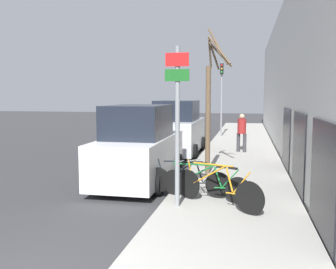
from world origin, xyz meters
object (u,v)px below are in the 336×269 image
at_px(bicycle_2, 187,180).
at_px(traffic_light, 222,89).
at_px(parked_car_1, 178,130).
at_px(signpost, 177,120).
at_px(bicycle_0, 217,188).
at_px(parked_car_0, 140,148).
at_px(pedestrian_near, 242,130).
at_px(street_tree, 210,105).
at_px(bicycle_1, 205,184).

xyz_separation_m(bicycle_2, traffic_light, (-0.15, 13.78, 2.51)).
distance_m(bicycle_2, parked_car_1, 7.38).
distance_m(signpost, bicycle_0, 1.77).
relative_size(signpost, bicycle_2, 1.62).
bearing_deg(signpost, bicycle_2, 85.68).
xyz_separation_m(bicycle_0, parked_car_0, (-2.53, 2.51, 0.50)).
height_order(signpost, pedestrian_near, signpost).
height_order(signpost, parked_car_0, signpost).
bearing_deg(signpost, bicycle_0, 12.72).
height_order(bicycle_0, street_tree, street_tree).
bearing_deg(parked_car_0, bicycle_0, -45.09).
xyz_separation_m(parked_car_1, pedestrian_near, (2.79, 0.40, 0.02)).
height_order(signpost, bicycle_1, signpost).
distance_m(signpost, parked_car_0, 3.34).
distance_m(bicycle_0, parked_car_1, 8.34).
height_order(parked_car_1, traffic_light, traffic_light).
xyz_separation_m(parked_car_0, parked_car_1, (0.14, 5.46, 0.04)).
height_order(pedestrian_near, traffic_light, traffic_light).
height_order(bicycle_2, street_tree, street_tree).
relative_size(bicycle_2, pedestrian_near, 1.31).
relative_size(pedestrian_near, traffic_light, 0.37).
bearing_deg(signpost, bicycle_1, 51.54).
bearing_deg(parked_car_1, bicycle_1, -74.73).
bearing_deg(street_tree, parked_car_1, 112.97).
relative_size(bicycle_1, parked_car_1, 0.51).
xyz_separation_m(bicycle_1, pedestrian_near, (0.72, 7.88, 0.59)).
relative_size(bicycle_0, parked_car_0, 0.43).
distance_m(parked_car_0, parked_car_1, 5.46).
relative_size(bicycle_0, pedestrian_near, 1.23).
relative_size(parked_car_0, traffic_light, 1.06).
bearing_deg(bicycle_0, bicycle_1, 67.12).
bearing_deg(bicycle_1, bicycle_2, 74.74).
bearing_deg(parked_car_1, traffic_light, 77.38).
distance_m(signpost, pedestrian_near, 8.71).
height_order(bicycle_0, parked_car_0, parked_car_0).
bearing_deg(street_tree, pedestrian_near, 78.99).
bearing_deg(street_tree, bicycle_0, -81.53).
bearing_deg(bicycle_1, street_tree, 21.12).
relative_size(signpost, street_tree, 0.78).
distance_m(bicycle_1, parked_car_1, 7.78).
xyz_separation_m(pedestrian_near, street_tree, (-0.93, -4.79, 1.23)).
bearing_deg(signpost, street_tree, 84.96).
bearing_deg(bicycle_1, parked_car_1, 32.72).
xyz_separation_m(bicycle_0, bicycle_2, (-0.79, 0.78, -0.03)).
bearing_deg(bicycle_2, bicycle_0, -125.60).
bearing_deg(pedestrian_near, parked_car_1, -153.80).
relative_size(parked_car_1, street_tree, 0.97).
bearing_deg(traffic_light, street_tree, -87.89).
bearing_deg(pedestrian_near, bicycle_0, -74.64).
distance_m(bicycle_0, street_tree, 4.03).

